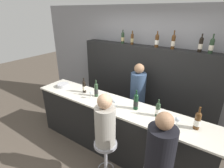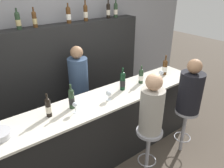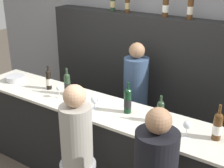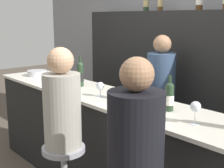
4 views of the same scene
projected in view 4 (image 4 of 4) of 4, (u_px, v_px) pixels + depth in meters
The scene contains 17 objects.
wall_back at pixel (193, 52), 3.82m from camera, with size 6.40×0.05×2.60m.
bar_counter at pixel (104, 144), 3.05m from camera, with size 3.28×0.60×1.00m.
back_bar_cabinet at pixel (181, 87), 3.75m from camera, with size 3.08×0.28×1.79m.
wine_bottle_counter_0 at pixel (65, 71), 3.49m from camera, with size 0.07×0.07×0.29m.
wine_bottle_counter_1 at pixel (80, 74), 3.27m from camera, with size 0.07×0.07×0.32m.
wine_bottle_counter_2 at pixel (136, 86), 2.68m from camera, with size 0.08×0.08×0.33m.
wine_bottle_counter_3 at pixel (169, 96), 2.42m from camera, with size 0.07×0.07×0.28m.
wine_bottle_backbar_0 at pixel (146, 1), 3.97m from camera, with size 0.07×0.07×0.29m.
wine_bottle_backbar_1 at pixel (160, 1), 3.80m from camera, with size 0.07×0.07×0.29m.
wine_glass_0 at pixel (70, 78), 3.21m from camera, with size 0.06×0.06×0.14m.
wine_glass_1 at pixel (100, 87), 2.85m from camera, with size 0.08×0.08×0.14m.
wine_glass_2 at pixel (196, 107), 2.11m from camera, with size 0.07×0.07×0.16m.
metal_bowl at pixel (37, 73), 3.88m from camera, with size 0.24×0.24×0.07m.
bar_stool_left at pixel (64, 167), 2.45m from camera, with size 0.33×0.33×0.74m.
guest_seated_left at pixel (62, 104), 2.34m from camera, with size 0.28×0.28×0.77m.
guest_seated_right at pixel (136, 134), 1.77m from camera, with size 0.33×0.33×0.77m.
bartender at pixel (160, 110), 3.46m from camera, with size 0.31×0.31×1.54m.
Camera 4 is at (2.20, -1.55, 1.72)m, focal length 50.00 mm.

